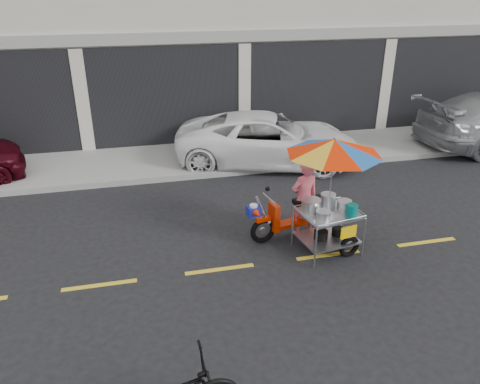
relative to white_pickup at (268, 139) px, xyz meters
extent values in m
plane|color=black|center=(-0.22, -4.70, -0.67)|extent=(90.00, 90.00, 0.00)
cube|color=gray|center=(-0.22, 0.80, -0.59)|extent=(45.00, 3.00, 0.15)
cube|color=black|center=(-0.22, 1.77, 0.78)|extent=(35.28, 0.06, 2.90)
cube|color=gray|center=(-0.22, 1.75, 2.43)|extent=(36.00, 0.12, 0.30)
cube|color=gold|center=(-0.22, -4.70, -0.66)|extent=(42.00, 0.10, 0.01)
imported|color=white|center=(0.00, 0.00, 0.00)|extent=(5.23, 3.43, 1.34)
torus|color=black|center=(-1.25, -3.99, -0.42)|extent=(0.52, 0.18, 0.51)
torus|color=black|center=(0.08, -3.76, -0.42)|extent=(0.52, 0.18, 0.51)
cylinder|color=#9EA0A5|center=(-1.25, -3.99, -0.42)|extent=(0.13, 0.07, 0.13)
cylinder|color=#9EA0A5|center=(0.08, -3.76, -0.42)|extent=(0.13, 0.07, 0.13)
cube|color=red|center=(-1.25, -3.99, -0.17)|extent=(0.30, 0.15, 0.07)
cylinder|color=#9EA0A5|center=(-1.25, -3.99, -0.04)|extent=(0.33, 0.10, 0.73)
cube|color=red|center=(-1.03, -3.95, -0.17)|extent=(0.16, 0.32, 0.54)
cube|color=red|center=(-0.63, -3.88, -0.38)|extent=(0.75, 0.37, 0.07)
cube|color=red|center=(-0.23, -3.81, -0.17)|extent=(0.71, 0.34, 0.36)
cube|color=black|center=(-0.32, -3.83, 0.03)|extent=(0.61, 0.31, 0.09)
cylinder|color=#9EA0A5|center=(-1.14, -3.97, 0.23)|extent=(0.12, 0.49, 0.03)
sphere|color=black|center=(-1.12, -3.78, 0.34)|extent=(0.09, 0.09, 0.09)
cylinder|color=white|center=(-1.14, -3.97, -0.24)|extent=(0.12, 0.12, 0.05)
cube|color=navy|center=(-1.45, -4.02, 0.03)|extent=(0.26, 0.23, 0.18)
cylinder|color=white|center=(-1.45, -4.02, 0.14)|extent=(0.17, 0.17, 0.05)
cone|color=red|center=(-1.42, -4.17, 0.05)|extent=(0.19, 0.22, 0.16)
torus|color=black|center=(0.12, -4.80, -0.47)|extent=(0.42, 0.16, 0.41)
cylinder|color=#9EA0A5|center=(-0.62, -5.02, -0.29)|extent=(0.04, 0.04, 0.77)
cylinder|color=#9EA0A5|center=(-0.75, -4.22, -0.29)|extent=(0.04, 0.04, 0.77)
cylinder|color=#9EA0A5|center=(0.36, -4.86, -0.29)|extent=(0.04, 0.04, 0.77)
cylinder|color=#9EA0A5|center=(0.22, -4.06, -0.29)|extent=(0.04, 0.04, 0.77)
cube|color=#9EA0A5|center=(-0.20, -4.54, -0.40)|extent=(1.11, 0.97, 0.03)
cube|color=#9EA0A5|center=(-0.20, -4.54, 0.10)|extent=(1.11, 0.97, 0.04)
cylinder|color=#9EA0A5|center=(-0.13, -4.94, 0.15)|extent=(0.98, 0.19, 0.02)
cylinder|color=#9EA0A5|center=(-0.27, -4.14, 0.15)|extent=(0.98, 0.19, 0.02)
cylinder|color=#9EA0A5|center=(-0.69, -4.62, 0.15)|extent=(0.16, 0.80, 0.02)
cylinder|color=#9EA0A5|center=(0.29, -4.46, 0.15)|extent=(0.16, 0.80, 0.02)
cylinder|color=#9EA0A5|center=(-0.27, -4.14, -0.40)|extent=(0.15, 0.67, 0.04)
cylinder|color=#9EA0A5|center=(-0.27, -4.14, 0.05)|extent=(0.15, 0.67, 0.04)
cube|color=#EFB505|center=(0.01, -4.94, -0.08)|extent=(0.31, 0.07, 0.23)
cylinder|color=#B7B7BC|center=(-0.49, -4.41, 0.22)|extent=(0.40, 0.40, 0.21)
cylinder|color=#B7B7BC|center=(-0.14, -4.33, 0.24)|extent=(0.31, 0.31, 0.25)
cylinder|color=#B7B7BC|center=(0.13, -4.44, 0.18)|extent=(0.30, 0.30, 0.14)
cylinder|color=#B7B7BC|center=(-0.39, -4.74, 0.18)|extent=(0.29, 0.29, 0.13)
cylinder|color=#03635D|center=(0.15, -4.71, 0.21)|extent=(0.23, 0.23, 0.20)
cylinder|color=black|center=(-0.33, -4.56, -0.30)|extent=(0.29, 0.29, 0.16)
cylinder|color=black|center=(0.02, -4.50, -0.31)|extent=(0.25, 0.25, 0.14)
cylinder|color=#9EA0A5|center=(-0.17, -4.44, 0.77)|extent=(0.02, 0.02, 1.35)
sphere|color=#9EA0A5|center=(-0.17, -4.44, 1.47)|extent=(0.05, 0.05, 0.05)
imported|color=#DF5B69|center=(-0.41, -3.84, 0.10)|extent=(0.61, 0.45, 1.53)
camera|label=1|loc=(-3.42, -11.35, 3.92)|focal=35.00mm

